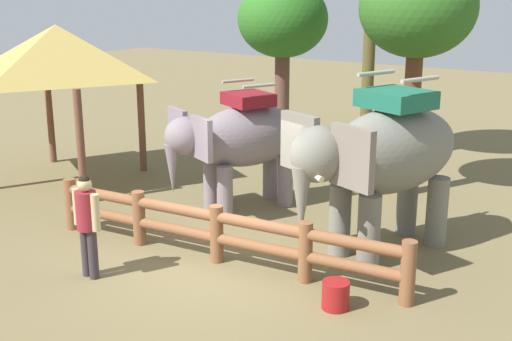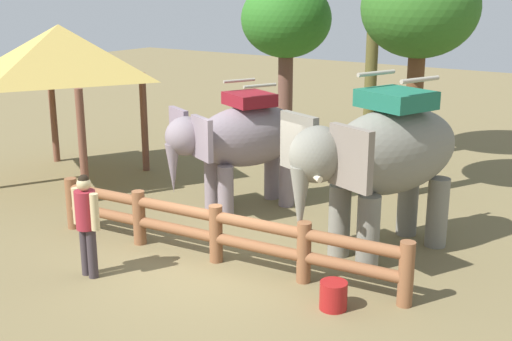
# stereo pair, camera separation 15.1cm
# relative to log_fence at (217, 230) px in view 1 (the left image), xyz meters

# --- Properties ---
(ground_plane) EXTENTS (60.00, 60.00, 0.00)m
(ground_plane) POSITION_rel_log_fence_xyz_m (0.00, -0.17, -0.61)
(ground_plane) COLOR brown
(log_fence) EXTENTS (7.10, 0.89, 1.05)m
(log_fence) POSITION_rel_log_fence_xyz_m (0.00, 0.00, 0.00)
(log_fence) COLOR brown
(log_fence) RESTS_ON ground
(elephant_near_left) EXTENTS (2.51, 3.31, 2.80)m
(elephant_near_left) POSITION_rel_log_fence_xyz_m (-1.31, 2.58, 0.97)
(elephant_near_left) COLOR gray
(elephant_near_left) RESTS_ON ground
(elephant_center) EXTENTS (2.75, 3.91, 3.28)m
(elephant_center) POSITION_rel_log_fence_xyz_m (2.22, 2.00, 1.24)
(elephant_center) COLOR slate
(elephant_center) RESTS_ON ground
(tourist_woman_in_black) EXTENTS (0.63, 0.38, 1.79)m
(tourist_woman_in_black) POSITION_rel_log_fence_xyz_m (-1.39, -1.70, 0.43)
(tourist_woman_in_black) COLOR #372E33
(tourist_woman_in_black) RESTS_ON ground
(thatched_shelter) EXTENTS (4.68, 4.68, 3.87)m
(thatched_shelter) POSITION_rel_log_fence_xyz_m (-6.24, 1.95, 2.59)
(thatched_shelter) COLOR brown
(thatched_shelter) RESTS_ON ground
(tree_far_left) EXTENTS (2.60, 2.60, 5.39)m
(tree_far_left) POSITION_rel_log_fence_xyz_m (1.30, 5.71, 3.60)
(tree_far_left) COLOR brown
(tree_far_left) RESTS_ON ground
(tree_far_right) EXTENTS (2.68, 2.68, 4.94)m
(tree_far_right) POSITION_rel_log_fence_xyz_m (-3.80, 8.31, 3.11)
(tree_far_right) COLOR brown
(tree_far_right) RESTS_ON ground
(feed_bucket) EXTENTS (0.43, 0.43, 0.44)m
(feed_bucket) POSITION_rel_log_fence_xyz_m (2.58, -0.40, -0.39)
(feed_bucket) COLOR maroon
(feed_bucket) RESTS_ON ground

